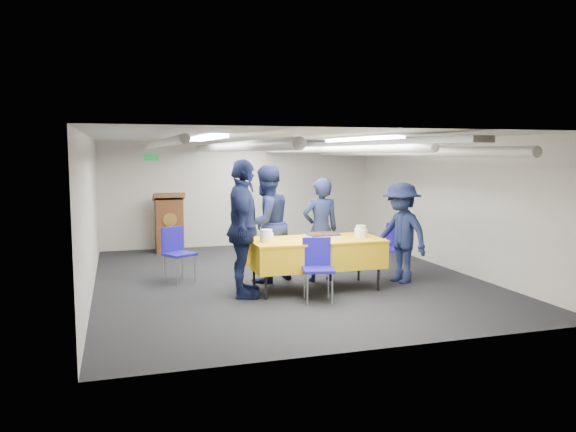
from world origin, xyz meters
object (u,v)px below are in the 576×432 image
(serving_table, at_px, (316,253))
(chair_near, at_px, (317,263))
(sailor_d, at_px, (401,233))
(chair_left, at_px, (176,248))
(sailor_b, at_px, (266,224))
(sheet_cake, at_px, (323,236))
(sailor_a, at_px, (321,230))
(sailor_c, at_px, (243,229))
(chair_right, at_px, (396,244))
(podium, at_px, (169,223))

(serving_table, relative_size, chair_near, 2.27)
(serving_table, xyz_separation_m, sailor_d, (1.45, 0.05, 0.23))
(chair_left, bearing_deg, sailor_b, -16.92)
(sheet_cake, xyz_separation_m, sailor_a, (0.16, 0.51, 0.02))
(serving_table, height_order, sailor_a, sailor_a)
(serving_table, distance_m, sheet_cake, 0.27)
(sailor_a, distance_m, sailor_b, 0.87)
(serving_table, height_order, sailor_b, sailor_b)
(sheet_cake, distance_m, sailor_c, 1.26)
(sailor_b, bearing_deg, serving_table, 103.35)
(sheet_cake, bearing_deg, chair_left, 150.33)
(chair_right, bearing_deg, sailor_d, -108.52)
(chair_right, distance_m, sailor_b, 2.22)
(sailor_b, bearing_deg, chair_left, -40.71)
(chair_right, xyz_separation_m, sailor_d, (-0.16, -0.47, 0.26))
(sheet_cake, height_order, sailor_c, sailor_c)
(serving_table, height_order, chair_near, chair_near)
(sheet_cake, xyz_separation_m, sailor_c, (-1.24, -0.10, 0.17))
(sheet_cake, xyz_separation_m, chair_right, (1.50, 0.52, -0.28))
(sheet_cake, relative_size, chair_near, 0.55)
(podium, relative_size, sailor_c, 0.64)
(podium, height_order, sailor_a, sailor_a)
(serving_table, relative_size, podium, 1.58)
(serving_table, bearing_deg, chair_left, 148.98)
(podium, distance_m, sailor_a, 3.99)
(chair_right, distance_m, sailor_d, 0.56)
(sailor_a, bearing_deg, podium, -60.27)
(chair_right, xyz_separation_m, sailor_b, (-2.18, 0.23, 0.40))
(serving_table, xyz_separation_m, chair_right, (1.61, 0.52, -0.03))
(chair_near, distance_m, sailor_c, 1.15)
(sailor_a, distance_m, sailor_d, 1.27)
(sailor_c, bearing_deg, sailor_a, -53.60)
(chair_right, bearing_deg, sailor_c, -167.17)
(chair_near, distance_m, chair_right, 2.10)
(sailor_c, xyz_separation_m, sailor_d, (2.58, 0.15, -0.19))
(chair_right, xyz_separation_m, chair_left, (-3.55, 0.65, 0.00))
(sheet_cake, height_order, sailor_a, sailor_a)
(chair_left, distance_m, sailor_a, 2.33)
(podium, bearing_deg, chair_near, -70.15)
(serving_table, xyz_separation_m, sailor_b, (-0.57, 0.75, 0.37))
(chair_left, height_order, sailor_d, sailor_d)
(chair_left, bearing_deg, podium, 87.15)
(sheet_cake, distance_m, sailor_d, 1.34)
(sheet_cake, relative_size, podium, 0.38)
(serving_table, bearing_deg, chair_right, 17.95)
(chair_near, height_order, sailor_b, sailor_b)
(sailor_b, height_order, sailor_d, sailor_b)
(serving_table, bearing_deg, chair_near, -107.46)
(sheet_cake, relative_size, sailor_d, 0.30)
(serving_table, distance_m, chair_right, 1.69)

